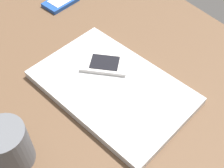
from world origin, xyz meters
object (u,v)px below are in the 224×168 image
(laptop_closed, at_px, (112,87))
(cell_phone_on_desk, at_px, (61,2))
(cell_phone_on_laptop, at_px, (105,64))
(pen_cup, at_px, (8,146))

(laptop_closed, distance_m, cell_phone_on_desk, 0.37)
(laptop_closed, bearing_deg, cell_phone_on_laptop, -30.13)
(cell_phone_on_desk, relative_size, pen_cup, 1.18)
(cell_phone_on_laptop, bearing_deg, cell_phone_on_desk, -10.74)
(laptop_closed, distance_m, pen_cup, 0.25)
(cell_phone_on_laptop, distance_m, cell_phone_on_desk, 0.31)
(cell_phone_on_laptop, relative_size, pen_cup, 1.28)
(cell_phone_on_desk, distance_m, pen_cup, 0.51)
(laptop_closed, bearing_deg, pen_cup, 86.24)
(cell_phone_on_laptop, height_order, cell_phone_on_desk, cell_phone_on_laptop)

